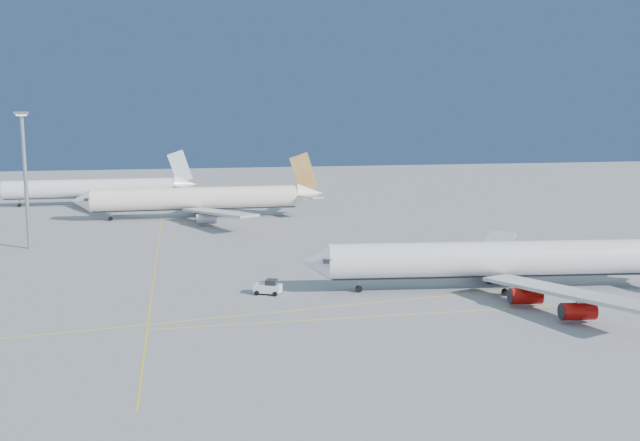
{
  "coord_description": "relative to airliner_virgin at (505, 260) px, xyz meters",
  "views": [
    {
      "loc": [
        -35.42,
        -107.33,
        28.73
      ],
      "look_at": [
        -7.99,
        29.42,
        7.0
      ],
      "focal_mm": 40.0,
      "sensor_mm": 36.0,
      "label": 1
    }
  ],
  "objects": [
    {
      "name": "airliner_third",
      "position": [
        -76.04,
        120.46,
        0.12
      ],
      "size": [
        61.39,
        56.77,
        16.51
      ],
      "rotation": [
        0.0,
        0.0,
        0.01
      ],
      "color": "white",
      "rests_on": "ground"
    },
    {
      "name": "ground",
      "position": [
        -15.85,
        3.14,
        -4.87
      ],
      "size": [
        500.0,
        500.0,
        0.0
      ],
      "primitive_type": "plane",
      "color": "slate",
      "rests_on": "ground"
    },
    {
      "name": "airliner_virgin",
      "position": [
        0.0,
        0.0,
        0.0
      ],
      "size": [
        65.51,
        58.49,
        16.16
      ],
      "rotation": [
        0.0,
        0.0,
        -0.11
      ],
      "color": "white",
      "rests_on": "ground"
    },
    {
      "name": "taxiway_lines",
      "position": [
        -30.57,
        9.49,
        -4.86
      ],
      "size": [
        118.86,
        140.0,
        0.02
      ],
      "color": "yellow",
      "rests_on": "ground"
    },
    {
      "name": "light_mast",
      "position": [
        -82.09,
        51.2,
        11.86
      ],
      "size": [
        2.45,
        2.45,
        28.35
      ],
      "color": "gray",
      "rests_on": "ground"
    },
    {
      "name": "airliner_etihad",
      "position": [
        -45.15,
        87.15,
        0.4
      ],
      "size": [
        66.13,
        61.33,
        17.32
      ],
      "rotation": [
        0.0,
        0.0,
        -0.0
      ],
      "color": "#EEE5CB",
      "rests_on": "ground"
    },
    {
      "name": "pushback_tug",
      "position": [
        -37.78,
        4.28,
        -3.77
      ],
      "size": [
        4.71,
        3.83,
        2.37
      ],
      "rotation": [
        0.0,
        0.0,
        -0.41
      ],
      "color": "white",
      "rests_on": "ground"
    }
  ]
}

